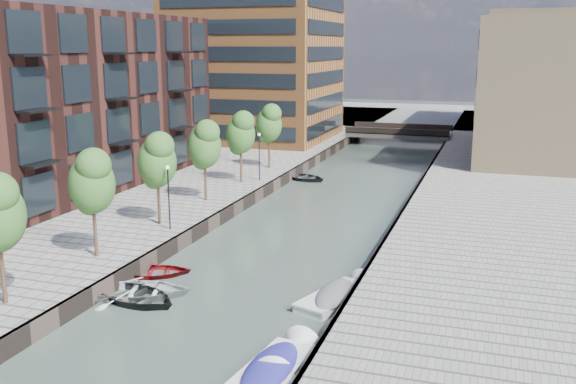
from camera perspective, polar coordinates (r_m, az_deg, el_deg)
The scene contains 24 objects.
water at distance 53.69m, azimuth 4.67°, elevation -0.50°, with size 300.00×300.00×0.00m, color #38473F.
quay_right at distance 52.30m, azimuth 21.97°, elevation -1.21°, with size 20.00×140.00×1.00m, color gray.
quay_wall_left at distance 55.28m, azimuth -1.47°, elevation 0.46°, with size 0.25×140.00×1.00m, color #332823.
quay_wall_right at distance 52.52m, azimuth 11.16°, elevation -0.45°, with size 0.25×140.00×1.00m, color #332823.
far_closure at distance 112.10m, azimuth 12.03°, elevation 6.51°, with size 80.00×40.00×1.00m, color gray.
apartment_block at distance 52.15m, azimuth -20.08°, elevation 7.29°, with size 8.00×38.00×14.00m, color black.
tower at distance 81.31m, azimuth -2.87°, elevation 15.41°, with size 18.00×18.00×30.00m, color #9B5C2D.
tan_block_near at distance 73.03m, azimuth 21.50°, elevation 8.55°, with size 12.00×25.00×14.00m, color tan.
tan_block_far at distance 98.93m, azimuth 20.83°, elevation 10.09°, with size 12.00×20.00×16.00m, color tan.
bridge at distance 84.41m, azimuth 9.88°, elevation 5.20°, with size 13.00×6.00×1.30m.
tree_2 at distance 36.16m, azimuth -17.06°, elevation 1.03°, with size 2.50×2.50×5.95m.
tree_3 at distance 41.95m, azimuth -11.58°, elevation 2.91°, with size 2.50×2.50×5.95m.
tree_4 at distance 48.06m, azimuth -7.45°, elevation 4.31°, with size 2.50×2.50×5.95m.
tree_5 at distance 54.39m, azimuth -4.25°, elevation 5.37°, with size 2.50×2.50×5.95m.
tree_6 at distance 60.86m, azimuth -1.72°, elevation 6.19°, with size 2.50×2.50×5.95m.
lamp_1 at distance 40.81m, azimuth -10.57°, elevation 0.11°, with size 0.24×0.24×4.12m.
lamp_2 at distance 55.09m, azimuth -2.57°, elevation 3.60°, with size 0.24×0.24×4.12m.
sloop_1 at distance 33.16m, azimuth -13.41°, elevation -9.41°, with size 3.53×4.95×1.02m, color black.
sloop_2 at distance 36.48m, azimuth -11.74°, elevation -7.24°, with size 2.88×4.03×0.83m, color maroon.
sloop_3 at distance 33.67m, azimuth -13.06°, elevation -9.04°, with size 3.70×5.18×1.07m, color silver.
sloop_4 at distance 60.69m, azimuth 1.40°, elevation 1.10°, with size 3.30×4.63×0.96m, color #232326.
motorboat_3 at distance 25.67m, azimuth -1.05°, elevation -15.40°, with size 2.57×5.62×1.81m.
motorboat_4 at distance 32.56m, azimuth 4.61°, elevation -9.12°, with size 3.29×5.39×1.70m.
car at distance 76.17m, azimuth 17.26°, elevation 4.15°, with size 1.41×3.50×1.19m, color #A2A3A6.
Camera 1 is at (12.20, -10.80, 12.37)m, focal length 40.00 mm.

